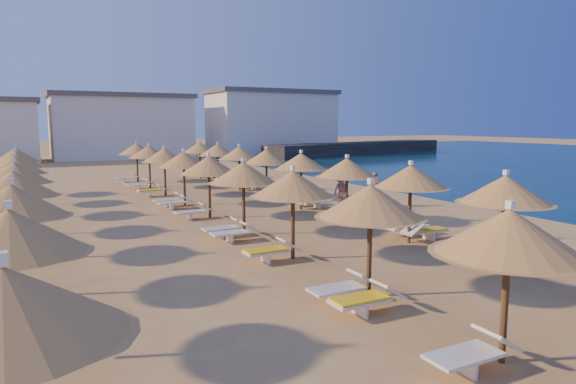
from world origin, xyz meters
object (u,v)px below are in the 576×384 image
parasol_row_east (347,169)px  beachgoer_b (341,193)px  parasol_row_west (243,174)px  beachgoer_c (374,189)px  jetty (360,148)px

parasol_row_east → beachgoer_b: 3.06m
parasol_row_east → parasol_row_west: same height
parasol_row_west → beachgoer_c: 8.60m
parasol_row_east → beachgoer_c: bearing=38.8°
beachgoer_c → beachgoer_b: bearing=-109.3°
parasol_row_west → beachgoer_b: 6.43m
parasol_row_east → parasol_row_west: bearing=180.0°
jetty → parasol_row_west: bearing=-144.7°
jetty → parasol_row_east: parasol_row_east is taller
jetty → beachgoer_b: size_ratio=17.36×
beachgoer_b → jetty: bearing=135.7°
beachgoer_c → beachgoer_b: (-2.20, -0.43, 0.01)m
jetty → beachgoer_c: bearing=-139.0°
parasol_row_west → beachgoer_b: (5.80, 2.40, -1.36)m
parasol_row_west → parasol_row_east: bearing=0.0°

